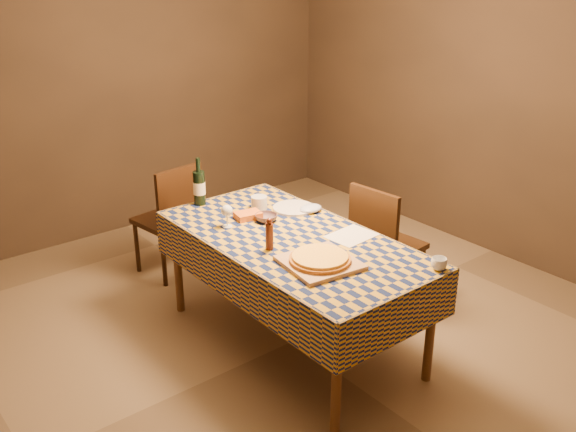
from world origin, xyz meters
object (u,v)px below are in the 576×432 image
at_px(wine_bottle, 199,187).
at_px(chair_right, 382,240).
at_px(white_plate, 294,208).
at_px(pizza, 320,258).
at_px(bowl, 266,218).
at_px(chair_far, 172,214).
at_px(cutting_board, 320,263).
at_px(dining_table, 293,248).

distance_m(wine_bottle, chair_right, 1.35).
bearing_deg(wine_bottle, white_plate, -47.14).
height_order(pizza, white_plate, pizza).
xyz_separation_m(wine_bottle, white_plate, (0.46, -0.49, -0.12)).
bearing_deg(bowl, wine_bottle, 108.46).
height_order(bowl, chair_far, chair_far).
height_order(bowl, wine_bottle, wine_bottle).
bearing_deg(white_plate, wine_bottle, 132.86).
relative_size(cutting_board, chair_right, 0.43).
distance_m(dining_table, cutting_board, 0.42).
relative_size(bowl, chair_far, 0.16).
distance_m(dining_table, chair_right, 0.84).
relative_size(pizza, chair_far, 0.47).
xyz_separation_m(pizza, wine_bottle, (-0.03, 1.25, 0.09)).
bearing_deg(wine_bottle, chair_far, 86.26).
relative_size(chair_far, chair_right, 1.00).
bearing_deg(bowl, white_plate, 9.64).
distance_m(pizza, chair_right, 1.05).
distance_m(cutting_board, pizza, 0.03).
distance_m(dining_table, chair_far, 1.36).
relative_size(cutting_board, bowl, 2.65).
height_order(bowl, white_plate, bowl).
distance_m(bowl, white_plate, 0.28).
bearing_deg(chair_far, cutting_board, -89.91).
relative_size(dining_table, chair_far, 1.98).
xyz_separation_m(dining_table, white_plate, (0.30, 0.36, 0.08)).
height_order(pizza, chair_right, chair_right).
relative_size(bowl, chair_right, 0.16).
bearing_deg(white_plate, pizza, -119.30).
height_order(dining_table, chair_far, chair_far).
relative_size(dining_table, cutting_board, 4.65).
bearing_deg(bowl, pizza, -101.63).
distance_m(white_plate, chair_far, 1.10).
bearing_deg(dining_table, chair_far, 95.11).
bearing_deg(wine_bottle, chair_right, -41.76).
xyz_separation_m(dining_table, chair_far, (-0.12, 1.35, -0.17)).
height_order(pizza, wine_bottle, wine_bottle).
height_order(wine_bottle, white_plate, wine_bottle).
relative_size(pizza, white_plate, 1.50).
distance_m(dining_table, pizza, 0.42).
relative_size(dining_table, bowl, 12.35).
relative_size(pizza, wine_bottle, 1.28).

